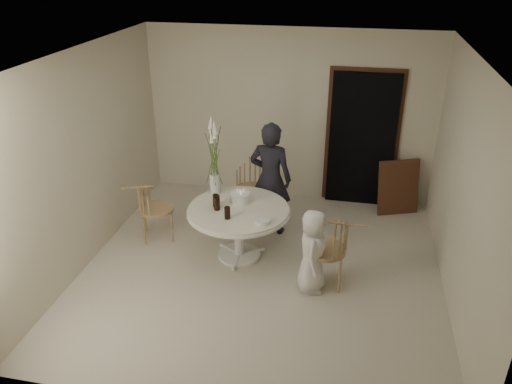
% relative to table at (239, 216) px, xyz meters
% --- Properties ---
extents(ground, '(4.50, 4.50, 0.00)m').
position_rel_table_xyz_m(ground, '(0.35, -0.25, -0.62)').
color(ground, beige).
rests_on(ground, ground).
extents(room_shell, '(4.50, 4.50, 4.50)m').
position_rel_table_xyz_m(room_shell, '(0.35, -0.25, 1.00)').
color(room_shell, white).
rests_on(room_shell, ground).
extents(doorway, '(1.00, 0.10, 2.10)m').
position_rel_table_xyz_m(doorway, '(1.50, 1.94, 0.43)').
color(doorway, black).
rests_on(doorway, ground).
extents(door_trim, '(1.12, 0.03, 2.22)m').
position_rel_table_xyz_m(door_trim, '(1.50, 1.98, 0.49)').
color(door_trim, '#562E1D').
rests_on(door_trim, ground).
extents(table, '(1.33, 1.33, 0.73)m').
position_rel_table_xyz_m(table, '(0.00, 0.00, 0.00)').
color(table, white).
rests_on(table, ground).
extents(picture_frame, '(0.67, 0.41, 0.85)m').
position_rel_table_xyz_m(picture_frame, '(2.11, 1.70, -0.19)').
color(picture_frame, '#562E1D').
rests_on(picture_frame, ground).
extents(chair_far, '(0.51, 0.54, 0.80)m').
position_rel_table_xyz_m(chair_far, '(-0.12, 1.27, -0.10)').
color(chair_far, tan).
rests_on(chair_far, ground).
extents(chair_right, '(0.53, 0.49, 0.86)m').
position_rel_table_xyz_m(chair_right, '(1.27, -0.34, -0.06)').
color(chair_right, tan).
rests_on(chair_right, ground).
extents(chair_left, '(0.59, 0.57, 0.82)m').
position_rel_table_xyz_m(chair_left, '(-1.35, 0.22, -0.08)').
color(chair_left, tan).
rests_on(chair_left, ground).
extents(girl, '(0.64, 0.46, 1.64)m').
position_rel_table_xyz_m(girl, '(0.28, 0.77, 0.21)').
color(girl, black).
rests_on(girl, ground).
extents(boy, '(0.35, 0.52, 1.06)m').
position_rel_table_xyz_m(boy, '(1.01, -0.51, -0.09)').
color(boy, silver).
rests_on(boy, ground).
extents(birthday_cake, '(0.26, 0.26, 0.17)m').
position_rel_table_xyz_m(birthday_cake, '(-0.02, 0.18, 0.18)').
color(birthday_cake, white).
rests_on(birthday_cake, table).
extents(cola_tumbler_a, '(0.09, 0.09, 0.17)m').
position_rel_table_xyz_m(cola_tumbler_a, '(-0.30, -0.01, 0.20)').
color(cola_tumbler_a, black).
rests_on(cola_tumbler_a, table).
extents(cola_tumbler_b, '(0.09, 0.09, 0.16)m').
position_rel_table_xyz_m(cola_tumbler_b, '(-0.07, -0.29, 0.19)').
color(cola_tumbler_b, black).
rests_on(cola_tumbler_b, table).
extents(cola_tumbler_c, '(0.08, 0.08, 0.14)m').
position_rel_table_xyz_m(cola_tumbler_c, '(-0.29, 0.03, 0.18)').
color(cola_tumbler_c, black).
rests_on(cola_tumbler_c, table).
extents(cola_tumbler_d, '(0.09, 0.09, 0.17)m').
position_rel_table_xyz_m(cola_tumbler_d, '(-0.26, -0.09, 0.20)').
color(cola_tumbler_d, black).
rests_on(cola_tumbler_d, table).
extents(plate_stack, '(0.22, 0.22, 0.05)m').
position_rel_table_xyz_m(plate_stack, '(0.37, -0.30, 0.14)').
color(plate_stack, silver).
rests_on(plate_stack, table).
extents(flower_vase, '(0.15, 0.15, 1.09)m').
position_rel_table_xyz_m(flower_vase, '(-0.41, 0.37, 0.63)').
color(flower_vase, silver).
rests_on(flower_vase, table).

